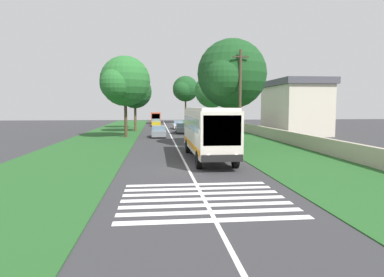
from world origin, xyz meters
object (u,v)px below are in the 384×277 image
at_px(trailing_car_0, 159,132).
at_px(roadside_tree_left_1, 124,82).
at_px(roadside_tree_left_0, 134,93).
at_px(utility_pole, 240,99).
at_px(roadside_tree_left_2, 134,86).
at_px(roadside_tree_right_1, 211,92).
at_px(trailing_car_1, 182,128).
at_px(roadside_building, 294,107).
at_px(trailing_minibus_0, 156,117).
at_px(trailing_car_2, 178,125).
at_px(coach_bus, 208,130).
at_px(trailing_car_3, 156,123).
at_px(roadside_tree_right_2, 185,90).
at_px(roadside_tree_right_0, 230,76).

height_order(trailing_car_0, roadside_tree_left_1, roadside_tree_left_1).
distance_m(roadside_tree_left_0, utility_pole, 26.29).
height_order(roadside_tree_left_2, roadside_tree_right_1, roadside_tree_left_2).
xyz_separation_m(trailing_car_1, roadside_tree_left_0, (2.75, 7.11, 5.28)).
bearing_deg(roadside_building, roadside_tree_right_1, 99.71).
bearing_deg(trailing_minibus_0, trailing_car_2, -169.20).
relative_size(trailing_car_0, utility_pole, 0.50).
xyz_separation_m(trailing_car_2, trailing_minibus_0, (20.23, 3.86, 0.88)).
height_order(trailing_minibus_0, roadside_tree_left_1, roadside_tree_left_1).
relative_size(trailing_car_2, utility_pole, 0.50).
height_order(coach_bus, trailing_car_3, coach_bus).
distance_m(coach_bus, trailing_car_0, 18.86).
xyz_separation_m(trailing_car_3, roadside_tree_left_0, (-15.71, 3.35, 5.28)).
distance_m(coach_bus, utility_pole, 6.03).
height_order(trailing_car_2, roadside_tree_right_1, roadside_tree_right_1).
relative_size(coach_bus, roadside_building, 0.93).
height_order(roadside_tree_right_2, utility_pole, roadside_tree_right_2).
bearing_deg(roadside_tree_left_1, trailing_car_0, -92.13).
bearing_deg(trailing_car_0, roadside_tree_left_2, 12.30).
bearing_deg(utility_pole, roadside_tree_left_1, 37.80).
bearing_deg(roadside_tree_left_0, roadside_building, -105.64).
distance_m(trailing_car_3, roadside_building, 29.51).
distance_m(trailing_car_0, trailing_minibus_0, 36.43).
bearing_deg(trailing_car_3, roadside_tree_left_1, 171.27).
bearing_deg(roadside_tree_right_2, roadside_tree_left_2, 152.02).
xyz_separation_m(trailing_car_2, roadside_tree_right_2, (22.22, -2.98, 7.19)).
distance_m(trailing_car_2, roadside_building, 20.25).
distance_m(trailing_car_2, roadside_tree_right_1, 15.91).
bearing_deg(roadside_building, roadside_tree_left_0, 74.36).
bearing_deg(trailing_car_1, roadside_tree_left_0, 68.86).
xyz_separation_m(roadside_tree_left_1, utility_pole, (-14.28, -11.08, -2.32)).
bearing_deg(roadside_tree_left_2, roadside_building, -123.01).
bearing_deg(trailing_car_1, trailing_car_0, 154.34).
bearing_deg(trailing_car_3, trailing_car_0, -179.32).
height_order(trailing_minibus_0, roadside_tree_right_1, roadside_tree_right_1).
xyz_separation_m(trailing_car_1, roadside_tree_left_2, (11.39, 7.50, 6.86)).
height_order(trailing_car_3, roadside_tree_right_2, roadside_tree_right_2).
bearing_deg(trailing_minibus_0, roadside_building, -149.45).
xyz_separation_m(trailing_car_3, roadside_tree_left_2, (-7.07, 3.74, 6.86)).
xyz_separation_m(roadside_tree_left_0, roadside_tree_right_1, (-8.44, -10.49, -0.21)).
distance_m(roadside_tree_left_0, roadside_tree_right_0, 22.99).
distance_m(trailing_car_3, roadside_tree_left_2, 10.54).
bearing_deg(coach_bus, roadside_tree_right_2, -3.10).
height_order(coach_bus, roadside_tree_right_0, roadside_tree_right_0).
bearing_deg(trailing_car_3, utility_pole, -169.78).
height_order(roadside_tree_left_1, roadside_tree_right_0, roadside_tree_right_0).
distance_m(trailing_car_0, trailing_car_3, 25.64).
distance_m(trailing_car_0, roadside_building, 19.62).
height_order(trailing_car_1, roadside_tree_right_2, roadside_tree_right_2).
relative_size(trailing_car_3, roadside_building, 0.36).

